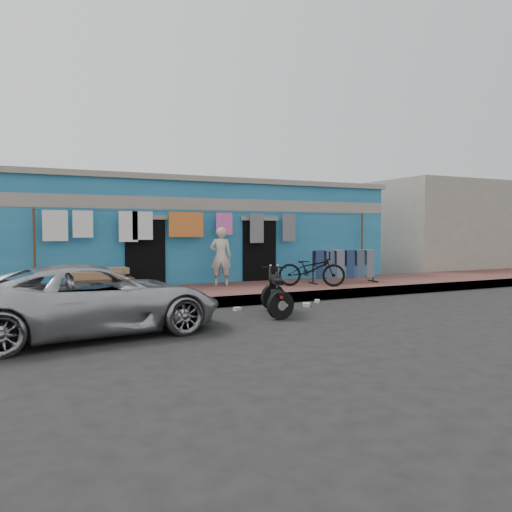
{
  "coord_description": "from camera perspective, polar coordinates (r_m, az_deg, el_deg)",
  "views": [
    {
      "loc": [
        -5.38,
        -9.22,
        1.8
      ],
      "look_at": [
        0.0,
        2.0,
        1.15
      ],
      "focal_mm": 35.0,
      "sensor_mm": 36.0,
      "label": 1
    }
  ],
  "objects": [
    {
      "name": "jeans_rack",
      "position": [
        14.85,
        10.0,
        -1.1
      ],
      "size": [
        2.19,
        0.93,
        1.0
      ],
      "primitive_type": null,
      "rotation": [
        0.0,
        0.0,
        -0.12
      ],
      "color": "black",
      "rests_on": "sidewalk"
    },
    {
      "name": "charpoy",
      "position": [
        13.11,
        -17.37,
        -2.68
      ],
      "size": [
        1.74,
        0.91,
        0.57
      ],
      "primitive_type": null,
      "rotation": [
        0.0,
        0.0,
        -0.03
      ],
      "color": "brown",
      "rests_on": "sidewalk"
    },
    {
      "name": "litter_c",
      "position": [
        11.83,
        5.78,
        -5.57
      ],
      "size": [
        0.26,
        0.27,
        0.09
      ],
      "primitive_type": "cube",
      "rotation": [
        0.0,
        0.0,
        1.02
      ],
      "color": "silver",
      "rests_on": "ground"
    },
    {
      "name": "neighbor_right",
      "position": [
        23.05,
        19.7,
        3.07
      ],
      "size": [
        6.0,
        5.0,
        3.8
      ],
      "primitive_type": "cube",
      "color": "#9E9384",
      "rests_on": "ground"
    },
    {
      "name": "litter_a",
      "position": [
        11.21,
        -2.14,
        -6.07
      ],
      "size": [
        0.17,
        0.13,
        0.07
      ],
      "primitive_type": "cube",
      "rotation": [
        0.0,
        0.0,
        0.07
      ],
      "color": "silver",
      "rests_on": "ground"
    },
    {
      "name": "ground",
      "position": [
        10.82,
        4.61,
        -6.59
      ],
      "size": [
        80.0,
        80.0,
        0.0
      ],
      "primitive_type": "plane",
      "color": "black",
      "rests_on": "ground"
    },
    {
      "name": "litter_b",
      "position": [
        12.5,
        7.0,
        -5.13
      ],
      "size": [
        0.19,
        0.19,
        0.08
      ],
      "primitive_type": "cube",
      "rotation": [
        0.0,
        0.0,
        0.85
      ],
      "color": "silver",
      "rests_on": "ground"
    },
    {
      "name": "clothesline",
      "position": [
        14.11,
        -8.26,
        3.02
      ],
      "size": [
        10.06,
        0.06,
        2.1
      ],
      "color": "brown",
      "rests_on": "sidewalk"
    },
    {
      "name": "sidewalk",
      "position": [
        13.46,
        -1.85,
        -4.16
      ],
      "size": [
        28.0,
        3.0,
        0.25
      ],
      "primitive_type": "cube",
      "color": "brown",
      "rests_on": "ground"
    },
    {
      "name": "building",
      "position": [
        17.08,
        -7.26,
        2.58
      ],
      "size": [
        12.2,
        5.2,
        3.36
      ],
      "color": "#1E6C98",
      "rests_on": "ground"
    },
    {
      "name": "motorcycle",
      "position": [
        10.65,
        2.36,
        -4.05
      ],
      "size": [
        1.54,
        1.88,
        0.99
      ],
      "primitive_type": null,
      "rotation": [
        0.0,
        0.0,
        -0.36
      ],
      "color": "black",
      "rests_on": "ground"
    },
    {
      "name": "bicycle",
      "position": [
        13.8,
        6.37,
        -1.03
      ],
      "size": [
        1.87,
        1.52,
        1.17
      ],
      "primitive_type": "imported",
      "rotation": [
        0.0,
        0.0,
        0.99
      ],
      "color": "black",
      "rests_on": "sidewalk"
    },
    {
      "name": "curb",
      "position": [
        12.15,
        0.92,
        -4.93
      ],
      "size": [
        28.0,
        0.1,
        0.25
      ],
      "primitive_type": "cube",
      "color": "gray",
      "rests_on": "ground"
    },
    {
      "name": "car",
      "position": [
        9.01,
        -18.02,
        -4.62
      ],
      "size": [
        4.69,
        2.58,
        1.26
      ],
      "primitive_type": "imported",
      "rotation": [
        0.0,
        0.0,
        1.7
      ],
      "color": "#ACABB0",
      "rests_on": "ground"
    },
    {
      "name": "seated_person",
      "position": [
        13.94,
        -4.04,
        -0.05
      ],
      "size": [
        0.69,
        0.58,
        1.63
      ],
      "primitive_type": "imported",
      "rotation": [
        0.0,
        0.0,
        2.76
      ],
      "color": "beige",
      "rests_on": "sidewalk"
    }
  ]
}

